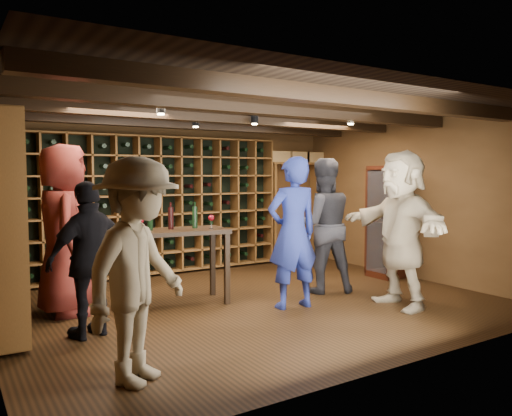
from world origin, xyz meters
TOP-DOWN VIEW (x-y plane):
  - ground at (0.00, 0.00)m, footprint 6.00×6.00m
  - room_shell at (0.00, 0.05)m, footprint 6.00×6.00m
  - wine_rack_back at (-0.52, 2.33)m, footprint 4.65×0.30m
  - crate_shelf at (2.41, 2.32)m, footprint 1.20×0.32m
  - display_cabinet at (2.71, 0.20)m, footprint 0.55×0.50m
  - man_blue_shirt at (0.31, -0.47)m, footprint 0.72×0.52m
  - man_grey_suit at (1.15, -0.02)m, footprint 1.11×0.99m
  - guest_red_floral at (-2.13, 0.72)m, footprint 0.79×1.07m
  - guest_woman_black at (-2.08, -0.27)m, footprint 1.01×0.66m
  - guest_khaki at (-2.04, -1.61)m, footprint 1.33×1.23m
  - guest_beige at (1.48, -1.14)m, footprint 0.87×1.88m
  - tasting_table at (-0.85, 0.43)m, footprint 1.34×0.79m

SIDE VIEW (x-z plane):
  - ground at x=0.00m, z-range 0.00..0.00m
  - guest_woman_black at x=-2.08m, z-range 0.00..1.59m
  - tasting_table at x=-0.85m, z-range 0.22..1.45m
  - display_cabinet at x=2.71m, z-range -0.02..1.73m
  - guest_khaki at x=-2.04m, z-range 0.00..1.79m
  - man_blue_shirt at x=0.31m, z-range 0.00..1.87m
  - man_grey_suit at x=1.15m, z-range 0.00..1.87m
  - guest_beige at x=1.48m, z-range 0.00..1.95m
  - guest_red_floral at x=-2.13m, z-range 0.00..2.01m
  - wine_rack_back at x=-0.52m, z-range 0.05..2.25m
  - crate_shelf at x=2.41m, z-range 0.54..2.60m
  - room_shell at x=0.00m, z-range -0.58..5.42m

